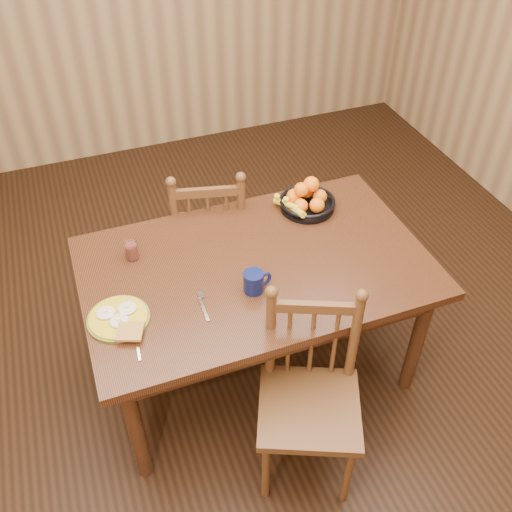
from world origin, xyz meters
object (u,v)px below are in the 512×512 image
object	(u,v)px
fruit_bowl	(306,200)
chair_near	(309,398)
dining_table	(256,277)
chair_far	(210,236)
breakfast_plate	(119,318)
coffee_mug	(255,281)

from	to	relation	value
fruit_bowl	chair_near	bearing A→B (deg)	-112.23
dining_table	chair_far	size ratio (longest dim) A/B	1.71
breakfast_plate	coffee_mug	distance (m)	0.59
breakfast_plate	chair_near	bearing A→B (deg)	-33.43
dining_table	chair_far	bearing A→B (deg)	94.94
coffee_mug	fruit_bowl	size ratio (longest dim) A/B	0.41
chair_near	coffee_mug	world-z (taller)	chair_near
chair_far	breakfast_plate	bearing A→B (deg)	64.68
chair_far	chair_near	world-z (taller)	chair_near
chair_far	coffee_mug	xyz separation A→B (m)	(-0.01, -0.77, 0.35)
chair_near	dining_table	bearing A→B (deg)	116.33
chair_far	coffee_mug	bearing A→B (deg)	102.85
dining_table	coffee_mug	distance (m)	0.22
dining_table	fruit_bowl	distance (m)	0.52
chair_far	breakfast_plate	world-z (taller)	chair_far
chair_far	fruit_bowl	xyz separation A→B (m)	(0.45, -0.30, 0.35)
chair_far	chair_near	distance (m)	1.20
dining_table	breakfast_plate	distance (m)	0.68
chair_near	coffee_mug	size ratio (longest dim) A/B	7.09
chair_near	fruit_bowl	bearing A→B (deg)	91.31
chair_near	breakfast_plate	xyz separation A→B (m)	(-0.69, 0.45, 0.30)
fruit_bowl	chair_far	bearing A→B (deg)	145.85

